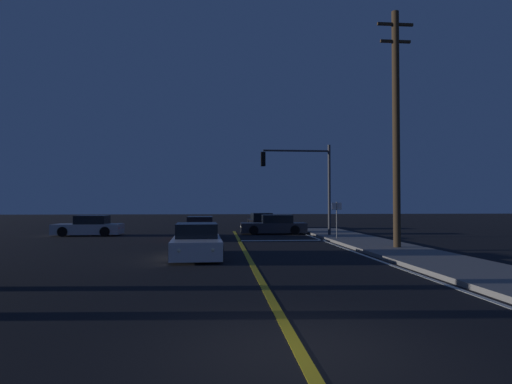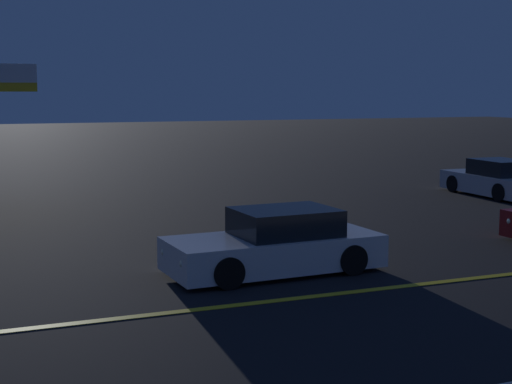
{
  "view_description": "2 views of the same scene",
  "coord_description": "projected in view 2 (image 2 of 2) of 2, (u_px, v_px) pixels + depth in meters",
  "views": [
    {
      "loc": [
        -1.16,
        -6.21,
        2.14
      ],
      "look_at": [
        0.94,
        18.28,
        2.79
      ],
      "focal_mm": 30.31,
      "sensor_mm": 36.0,
      "label": 1
    },
    {
      "loc": [
        12.25,
        4.92,
        3.8
      ],
      "look_at": [
        -1.53,
        10.53,
        1.81
      ],
      "focal_mm": 53.01,
      "sensor_mm": 36.0,
      "label": 2
    }
  ],
  "objects": [
    {
      "name": "lane_line_center",
      "position": [
        261.0,
        302.0,
        13.65
      ],
      "size": [
        0.2,
        33.98,
        0.01
      ],
      "primitive_type": "cube",
      "color": "gold",
      "rests_on": "ground"
    },
    {
      "name": "car_lead_oncoming_silver",
      "position": [
        496.0,
        180.0,
        27.52
      ],
      "size": [
        4.37,
        1.99,
        1.34
      ],
      "rotation": [
        0.0,
        0.0,
        1.55
      ],
      "color": "#B2B5BA",
      "rests_on": "ground"
    },
    {
      "name": "car_following_oncoming_white",
      "position": [
        276.0,
        245.0,
        15.9
      ],
      "size": [
        2.12,
        4.6,
        1.34
      ],
      "rotation": [
        0.0,
        0.0,
        3.18
      ],
      "color": "silver",
      "rests_on": "ground"
    }
  ]
}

